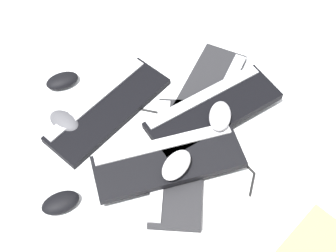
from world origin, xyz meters
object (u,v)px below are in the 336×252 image
keyboard_0 (177,160)px  mouse_3 (62,81)px  keyboard_2 (108,109)px  keyboard_3 (168,161)px  mouse_2 (61,203)px  keyboard_1 (204,97)px  mouse_1 (176,165)px  mouse_0 (65,120)px  mouse_4 (220,116)px  keyboard_4 (213,110)px

keyboard_0 → mouse_3: 0.49m
keyboard_2 → mouse_3: 0.20m
mouse_3 → keyboard_3: bearing=114.6°
mouse_2 → keyboard_1: bearing=-161.9°
keyboard_3 → mouse_1: mouse_1 is taller
mouse_0 → mouse_4: bearing=-147.0°
keyboard_3 → mouse_4: size_ratio=4.23×
keyboard_4 → mouse_2: size_ratio=4.03×
keyboard_1 → mouse_4: size_ratio=4.22×
keyboard_3 → mouse_4: mouse_4 is taller
keyboard_1 → mouse_2: 0.57m
keyboard_4 → keyboard_0: bearing=-31.2°
keyboard_1 → mouse_1: 0.31m
keyboard_4 → mouse_1: mouse_1 is taller
keyboard_1 → mouse_3: (-0.04, -0.48, 0.01)m
keyboard_4 → mouse_1: bearing=-25.1°
keyboard_0 → mouse_4: mouse_4 is taller
mouse_0 → keyboard_3: bearing=-170.1°
keyboard_0 → keyboard_2: same height
keyboard_1 → mouse_1: size_ratio=4.22×
mouse_3 → mouse_1: bearing=113.6°
keyboard_2 → mouse_2: size_ratio=4.00×
mouse_1 → mouse_3: bearing=81.4°
mouse_2 → keyboard_0: bearing=179.4°
keyboard_3 → mouse_3: 0.48m
keyboard_0 → mouse_0: mouse_0 is taller
mouse_4 → keyboard_0: bearing=141.1°
keyboard_0 → keyboard_2: (-0.18, -0.23, 0.00)m
keyboard_1 → mouse_0: bearing=-74.3°
keyboard_0 → keyboard_4: keyboard_4 is taller
keyboard_3 → mouse_2: keyboard_3 is taller
keyboard_2 → mouse_0: (0.06, -0.13, 0.01)m
keyboard_3 → mouse_0: (-0.14, -0.34, -0.02)m
keyboard_2 → keyboard_3: 0.29m
mouse_1 → mouse_2: mouse_1 is taller
mouse_1 → mouse_2: bearing=139.6°
keyboard_0 → mouse_4: size_ratio=4.01×
keyboard_1 → mouse_0: mouse_0 is taller
mouse_0 → mouse_2: size_ratio=1.00×
keyboard_1 → keyboard_3: 0.28m
mouse_0 → mouse_1: bearing=-172.9°
keyboard_2 → mouse_4: mouse_4 is taller
keyboard_3 → mouse_4: (-0.15, 0.15, 0.04)m
keyboard_3 → keyboard_0: bearing=128.8°
mouse_2 → mouse_4: 0.53m
mouse_4 → keyboard_3: bearing=140.1°
mouse_4 → mouse_1: bearing=150.9°
mouse_1 → mouse_3: mouse_1 is taller
keyboard_2 → mouse_3: size_ratio=4.00×
keyboard_2 → keyboard_3: (0.20, 0.21, 0.03)m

